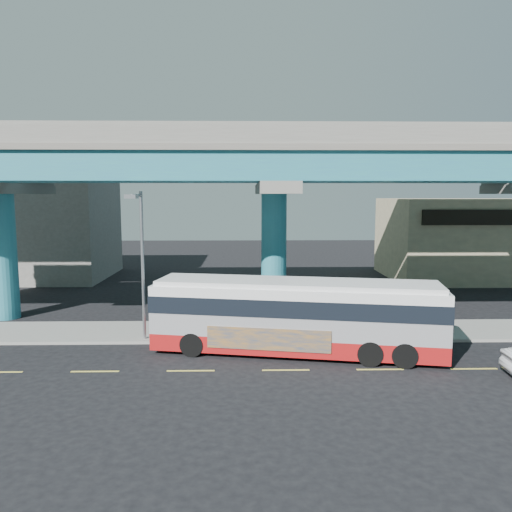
{
  "coord_description": "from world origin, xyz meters",
  "views": [
    {
      "loc": [
        -1.66,
        -20.53,
        7.35
      ],
      "look_at": [
        -1.17,
        4.0,
        4.33
      ],
      "focal_mm": 35.0,
      "sensor_mm": 36.0,
      "label": 1
    }
  ],
  "objects": [
    {
      "name": "street_lamp",
      "position": [
        -6.78,
        3.45,
        4.96
      ],
      "size": [
        0.5,
        2.42,
        7.37
      ],
      "color": "gray",
      "rests_on": "sidewalk"
    },
    {
      "name": "stop_sign",
      "position": [
        7.04,
        4.18,
        2.14
      ],
      "size": [
        0.82,
        0.11,
        2.74
      ],
      "rotation": [
        0.0,
        0.0,
        -0.3
      ],
      "color": "gray",
      "rests_on": "sidewalk"
    },
    {
      "name": "lane_markings",
      "position": [
        -0.0,
        -0.3,
        0.01
      ],
      "size": [
        58.0,
        0.12,
        0.01
      ],
      "color": "#D8C64C",
      "rests_on": "ground"
    },
    {
      "name": "building_beige",
      "position": [
        18.0,
        22.98,
        3.51
      ],
      "size": [
        14.0,
        10.23,
        7.0
      ],
      "color": "#C0B189",
      "rests_on": "ground"
    },
    {
      "name": "viaduct",
      "position": [
        -0.0,
        9.11,
        9.14
      ],
      "size": [
        52.0,
        12.4,
        11.7
      ],
      "color": "#25698E",
      "rests_on": "ground"
    },
    {
      "name": "transit_bus",
      "position": [
        0.67,
        1.99,
        1.88
      ],
      "size": [
        13.61,
        5.3,
        3.42
      ],
      "rotation": [
        0.0,
        0.0,
        -0.19
      ],
      "color": "#9F1313",
      "rests_on": "ground"
    },
    {
      "name": "ground",
      "position": [
        0.0,
        0.0,
        0.0
      ],
      "size": [
        120.0,
        120.0,
        0.0
      ],
      "primitive_type": "plane",
      "color": "black",
      "rests_on": "ground"
    },
    {
      "name": "sidewalk",
      "position": [
        0.0,
        5.5,
        0.07
      ],
      "size": [
        70.0,
        4.0,
        0.15
      ],
      "primitive_type": "cube",
      "color": "gray",
      "rests_on": "ground"
    },
    {
      "name": "building_concrete",
      "position": [
        -20.0,
        24.0,
        4.5
      ],
      "size": [
        12.0,
        10.0,
        9.0
      ],
      "primitive_type": "cube",
      "color": "gray",
      "rests_on": "ground"
    }
  ]
}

